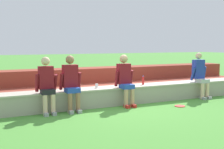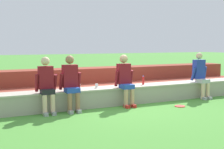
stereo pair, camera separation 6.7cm
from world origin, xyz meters
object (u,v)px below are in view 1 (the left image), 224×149
object	(u,v)px
person_center	(125,79)
person_right_of_center	(200,74)
person_left_of_center	(71,82)
frisbee	(180,106)
water_bottle_mid_right	(79,84)
water_bottle_mid_left	(143,80)
person_far_left	(47,84)
plastic_cup_middle	(97,86)

from	to	relation	value
person_center	person_right_of_center	bearing A→B (deg)	0.58
person_left_of_center	frisbee	bearing A→B (deg)	-14.72
water_bottle_mid_right	frisbee	xyz separation A→B (m)	(2.48, -1.08, -0.62)
person_right_of_center	frisbee	size ratio (longest dim) A/B	5.05
water_bottle_mid_left	frisbee	size ratio (longest dim) A/B	0.92
person_center	water_bottle_mid_right	size ratio (longest dim) A/B	5.12
person_right_of_center	person_center	bearing A→B (deg)	-179.42
water_bottle_mid_left	person_far_left	bearing A→B (deg)	-173.47
person_far_left	person_center	size ratio (longest dim) A/B	0.99
water_bottle_mid_right	plastic_cup_middle	world-z (taller)	water_bottle_mid_right
person_right_of_center	water_bottle_mid_right	xyz separation A→B (m)	(-3.85, 0.32, -0.12)
person_center	person_right_of_center	distance (m)	2.66
person_center	frisbee	world-z (taller)	person_center
person_center	frisbee	xyz separation A→B (m)	(1.29, -0.73, -0.73)
plastic_cup_middle	person_far_left	bearing A→B (deg)	-168.68
frisbee	person_center	bearing A→B (deg)	150.40
person_right_of_center	frisbee	distance (m)	1.73
frisbee	person_far_left	bearing A→B (deg)	167.65
water_bottle_mid_right	water_bottle_mid_left	bearing A→B (deg)	0.21
water_bottle_mid_right	person_center	bearing A→B (deg)	-16.20
person_right_of_center	plastic_cup_middle	bearing A→B (deg)	175.34
plastic_cup_middle	person_center	bearing A→B (deg)	-22.98
water_bottle_mid_right	plastic_cup_middle	xyz separation A→B (m)	(0.48, -0.04, -0.07)
person_left_of_center	person_right_of_center	distance (m)	4.19
person_far_left	frisbee	world-z (taller)	person_far_left
water_bottle_mid_right	frisbee	distance (m)	2.77
person_left_of_center	person_right_of_center	bearing A→B (deg)	0.26
person_far_left	person_left_of_center	size ratio (longest dim) A/B	0.98
person_left_of_center	water_bottle_mid_left	world-z (taller)	person_left_of_center
person_far_left	person_right_of_center	size ratio (longest dim) A/B	0.97
person_right_of_center	plastic_cup_middle	world-z (taller)	person_right_of_center
water_bottle_mid_right	frisbee	world-z (taller)	water_bottle_mid_right
water_bottle_mid_right	frisbee	bearing A→B (deg)	-23.51
water_bottle_mid_left	water_bottle_mid_right	distance (m)	1.98
frisbee	water_bottle_mid_right	bearing A→B (deg)	156.49
water_bottle_mid_left	plastic_cup_middle	world-z (taller)	water_bottle_mid_left
person_center	person_right_of_center	size ratio (longest dim) A/B	0.99
person_left_of_center	water_bottle_mid_left	bearing A→B (deg)	8.46
water_bottle_mid_right	plastic_cup_middle	size ratio (longest dim) A/B	2.37
plastic_cup_middle	person_right_of_center	bearing A→B (deg)	-4.66
water_bottle_mid_right	person_right_of_center	bearing A→B (deg)	-4.73
person_left_of_center	person_center	size ratio (longest dim) A/B	1.01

